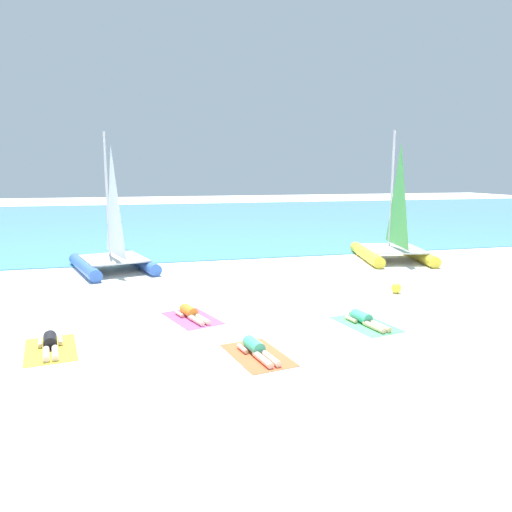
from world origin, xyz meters
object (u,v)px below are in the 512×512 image
at_px(towel_rightmost, 366,324).
at_px(sunbather_rightmost, 364,319).
at_px(sailboat_yellow, 393,241).
at_px(sunbather_leftmost, 50,343).
at_px(sunbather_center_right, 257,349).
at_px(towel_leftmost, 51,349).
at_px(sunbather_center_left, 191,313).
at_px(beach_ball, 396,288).
at_px(sailboat_blue, 113,251).
at_px(towel_center_left, 192,318).
at_px(towel_center_right, 258,355).

height_order(towel_rightmost, sunbather_rightmost, sunbather_rightmost).
distance_m(sailboat_yellow, sunbather_leftmost, 15.83).
xyz_separation_m(sunbather_leftmost, sunbather_center_right, (4.48, -1.55, 0.00)).
distance_m(towel_leftmost, sunbather_leftmost, 0.14).
distance_m(sunbather_center_left, beach_ball, 7.06).
height_order(towel_rightmost, beach_ball, beach_ball).
bearing_deg(sailboat_blue, sunbather_center_right, -87.58).
relative_size(towel_rightmost, sunbather_rightmost, 1.21).
height_order(towel_leftmost, sunbather_center_right, sunbather_center_right).
height_order(sunbather_leftmost, sunbather_rightmost, same).
bearing_deg(sailboat_blue, towel_center_left, -88.14).
distance_m(towel_leftmost, towel_center_right, 4.74).
xyz_separation_m(sailboat_yellow, towel_leftmost, (-13.53, -8.23, -0.87)).
xyz_separation_m(sunbather_rightmost, beach_ball, (2.59, 2.75, 0.04)).
xyz_separation_m(sunbather_center_right, towel_rightmost, (3.36, 1.32, -0.13)).
bearing_deg(sailboat_blue, sunbather_center_left, -88.15).
xyz_separation_m(sailboat_blue, sunbather_leftmost, (-1.22, -8.91, -0.70)).
distance_m(towel_center_left, towel_center_right, 3.29).
bearing_deg(sailboat_blue, towel_leftmost, -112.57).
distance_m(towel_center_left, beach_ball, 7.05).
bearing_deg(sailboat_yellow, beach_ball, -105.87).
height_order(towel_leftmost, towel_center_left, same).
bearing_deg(beach_ball, sunbather_center_right, -145.11).
xyz_separation_m(sailboat_yellow, sunbather_center_left, (-10.11, -6.59, -0.74)).
height_order(sunbather_leftmost, towel_center_right, sunbather_leftmost).
distance_m(sunbather_center_right, towel_rightmost, 3.61).
relative_size(sunbather_center_right, towel_rightmost, 0.82).
height_order(sailboat_yellow, sunbather_leftmost, sailboat_yellow).
height_order(sunbather_center_left, sunbather_center_right, same).
bearing_deg(sunbather_rightmost, sunbather_center_right, -167.47).
relative_size(sailboat_yellow, sunbather_center_right, 3.74).
bearing_deg(towel_center_left, sunbather_center_left, 107.47).
relative_size(towel_center_right, sunbather_rightmost, 1.21).
distance_m(towel_leftmost, towel_rightmost, 7.83).
xyz_separation_m(sunbather_center_left, sunbather_rightmost, (4.40, -1.74, 0.00)).
bearing_deg(sunbather_leftmost, beach_ball, 5.71).
bearing_deg(towel_rightmost, sunbather_center_left, 157.78).
bearing_deg(sunbather_center_left, towel_center_left, -90.00).
bearing_deg(sunbather_rightmost, towel_center_right, -166.44).
relative_size(sailboat_yellow, sailboat_blue, 1.05).
xyz_separation_m(towel_leftmost, sunbather_rightmost, (7.82, -0.10, 0.13)).
bearing_deg(sunbather_center_right, sunbather_rightmost, 12.78).
relative_size(towel_rightmost, beach_ball, 5.55).
bearing_deg(towel_leftmost, sunbather_center_left, 25.62).
xyz_separation_m(sailboat_blue, towel_rightmost, (6.62, -9.14, -0.83)).
bearing_deg(sunbather_leftmost, sailboat_blue, 73.95).
xyz_separation_m(towel_leftmost, beach_ball, (10.41, 2.66, 0.17)).
distance_m(towel_center_right, towel_rightmost, 3.63).
relative_size(sunbather_leftmost, sunbather_rightmost, 1.00).
bearing_deg(sunbather_center_left, sailboat_yellow, 15.62).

